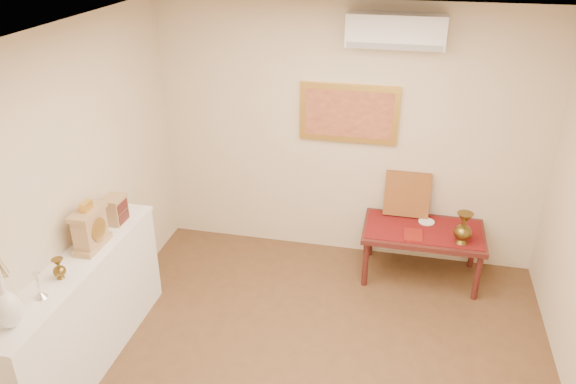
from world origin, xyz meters
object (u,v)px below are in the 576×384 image
(mantel_clock, at_px, (90,228))
(display_ledge, at_px, (85,314))
(low_table, at_px, (423,235))
(wooden_chest, at_px, (115,210))
(brass_urn_tall, at_px, (464,225))

(mantel_clock, bearing_deg, display_ledge, -94.20)
(mantel_clock, distance_m, low_table, 3.19)
(display_ledge, relative_size, wooden_chest, 8.28)
(display_ledge, height_order, low_table, display_ledge)
(brass_urn_tall, distance_m, low_table, 0.48)
(display_ledge, bearing_deg, wooden_chest, 89.47)
(low_table, bearing_deg, wooden_chest, -155.58)
(display_ledge, xyz_separation_m, wooden_chest, (0.01, 0.67, 0.61))
(mantel_clock, bearing_deg, low_table, 31.50)
(brass_urn_tall, distance_m, mantel_clock, 3.36)
(wooden_chest, relative_size, low_table, 0.20)
(mantel_clock, relative_size, wooden_chest, 1.68)
(low_table, bearing_deg, brass_urn_tall, -27.74)
(display_ledge, relative_size, mantel_clock, 4.93)
(display_ledge, distance_m, mantel_clock, 0.71)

